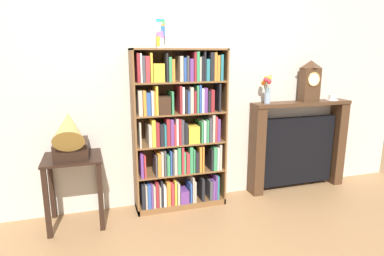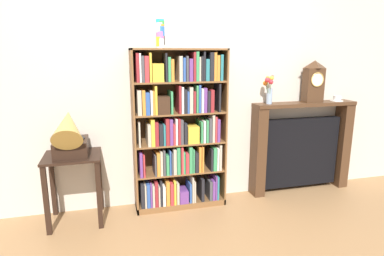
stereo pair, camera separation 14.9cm
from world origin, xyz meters
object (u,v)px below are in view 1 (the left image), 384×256
object	(u,v)px
bookshelf	(179,133)
gramophone	(70,136)
flower_vase	(267,88)
teacup_with_saucer	(332,98)
mantel_clock	(310,81)
cup_stack	(161,34)
fireplace_mantel	(298,146)
side_table_left	(74,175)

from	to	relation	value
bookshelf	gramophone	world-z (taller)	bookshelf
flower_vase	teacup_with_saucer	bearing A→B (deg)	0.57
bookshelf	mantel_clock	xyz separation A→B (m)	(1.58, 0.04, 0.49)
mantel_clock	gramophone	bearing A→B (deg)	-175.70
bookshelf	cup_stack	world-z (taller)	cup_stack
teacup_with_saucer	mantel_clock	bearing A→B (deg)	-179.61
gramophone	mantel_clock	bearing A→B (deg)	4.30
cup_stack	teacup_with_saucer	bearing A→B (deg)	1.40
flower_vase	cup_stack	bearing A→B (deg)	-177.98
cup_stack	fireplace_mantel	distance (m)	2.10
cup_stack	flower_vase	distance (m)	1.33
gramophone	cup_stack	bearing A→B (deg)	9.66
bookshelf	mantel_clock	distance (m)	1.66
teacup_with_saucer	cup_stack	bearing A→B (deg)	-178.60
fireplace_mantel	gramophone	bearing A→B (deg)	-175.08
bookshelf	side_table_left	size ratio (longest dim) A/B	2.45
cup_stack	teacup_with_saucer	size ratio (longest dim) A/B	1.84
side_table_left	mantel_clock	distance (m)	2.76
bookshelf	teacup_with_saucer	world-z (taller)	bookshelf
cup_stack	bookshelf	bearing A→B (deg)	2.68
gramophone	teacup_with_saucer	xyz separation A→B (m)	(2.97, 0.20, 0.20)
teacup_with_saucer	flower_vase	bearing A→B (deg)	-179.43
cup_stack	flower_vase	size ratio (longest dim) A/B	0.85
bookshelf	cup_stack	size ratio (longest dim) A/B	6.23
cup_stack	fireplace_mantel	xyz separation A→B (m)	(1.67, 0.07, -1.28)
side_table_left	gramophone	size ratio (longest dim) A/B	1.29
bookshelf	side_table_left	distance (m)	1.10
fireplace_mantel	side_table_left	bearing A→B (deg)	-176.83
fireplace_mantel	teacup_with_saucer	distance (m)	0.71
bookshelf	fireplace_mantel	world-z (taller)	bookshelf
gramophone	fireplace_mantel	xyz separation A→B (m)	(2.55, 0.22, -0.37)
cup_stack	flower_vase	bearing A→B (deg)	2.02
fireplace_mantel	cup_stack	bearing A→B (deg)	-177.60
bookshelf	fireplace_mantel	distance (m)	1.52
cup_stack	side_table_left	world-z (taller)	cup_stack
mantel_clock	teacup_with_saucer	xyz separation A→B (m)	(0.34, 0.00, -0.21)
cup_stack	gramophone	xyz separation A→B (m)	(-0.88, -0.15, -0.90)
side_table_left	mantel_clock	world-z (taller)	mantel_clock
fireplace_mantel	flower_vase	distance (m)	0.86
gramophone	fireplace_mantel	world-z (taller)	gramophone
mantel_clock	flower_vase	bearing A→B (deg)	-179.33
cup_stack	teacup_with_saucer	xyz separation A→B (m)	(2.09, 0.05, -0.70)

